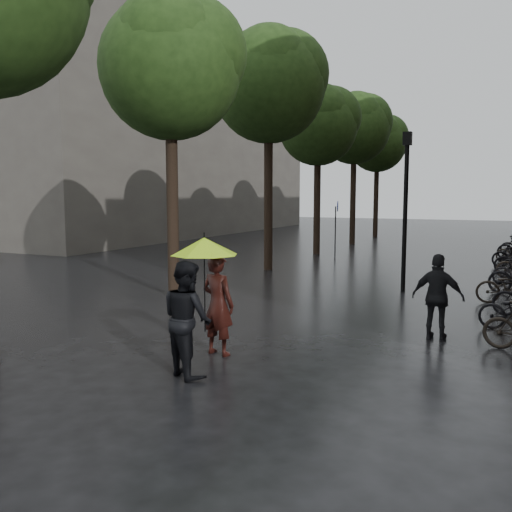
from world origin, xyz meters
The scene contains 9 objects.
ground centered at (0.00, 0.00, 0.00)m, with size 120.00×120.00×0.00m, color black.
bg_building centered at (-22.00, 28.00, 7.00)m, with size 16.00×30.00×14.00m, color #47423D.
street_trees centered at (-3.99, 15.91, 6.34)m, with size 4.33×34.03×8.91m.
person_burgundy centered at (-0.25, 2.65, 0.89)m, with size 0.65×0.43×1.78m, color black.
person_black centered at (-0.14, 1.48, 0.90)m, with size 0.88×0.68×1.80m, color black.
lime_umbrella centered at (-0.15, 2.03, 1.97)m, with size 1.11×1.11×1.64m.
pedestrian_walking centered at (3.11, 5.33, 0.84)m, with size 0.98×0.41×1.67m, color black.
lamp_post centered at (1.53, 10.53, 2.78)m, with size 0.24×0.24×4.58m.
cycle_sign centered at (-2.70, 17.72, 1.68)m, with size 0.13×0.46×2.54m.
Camera 1 is at (4.34, -5.48, 2.80)m, focal length 38.00 mm.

